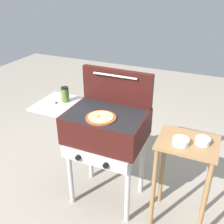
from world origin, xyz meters
TOP-DOWN VIEW (x-y plane):
  - ground_plane at (0.00, 0.00)m, footprint 8.00×8.00m
  - grill at (-0.01, -0.00)m, footprint 0.96×0.53m
  - grill_lid_open at (0.00, 0.21)m, footprint 0.63×0.09m
  - pizza_cheese at (-0.00, -0.10)m, footprint 0.24×0.24m
  - sauce_jar at (-0.42, 0.06)m, footprint 0.07×0.07m
  - prep_table at (0.66, 0.00)m, footprint 0.44×0.36m
  - topping_bowl_near at (0.61, -0.06)m, footprint 0.12×0.12m
  - topping_bowl_far at (0.76, 0.01)m, footprint 0.11×0.11m

SIDE VIEW (x-z plane):
  - ground_plane at x=0.00m, z-range 0.00..0.00m
  - prep_table at x=0.66m, z-range 0.17..0.97m
  - grill at x=-0.01m, z-range 0.31..1.21m
  - topping_bowl_far at x=0.76m, z-range 0.80..0.85m
  - topping_bowl_near at x=0.61m, z-range 0.80..0.85m
  - pizza_cheese at x=0.00m, z-range 0.89..0.93m
  - sauce_jar at x=-0.42m, z-range 0.90..1.03m
  - grill_lid_open at x=0.00m, z-range 0.90..1.20m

